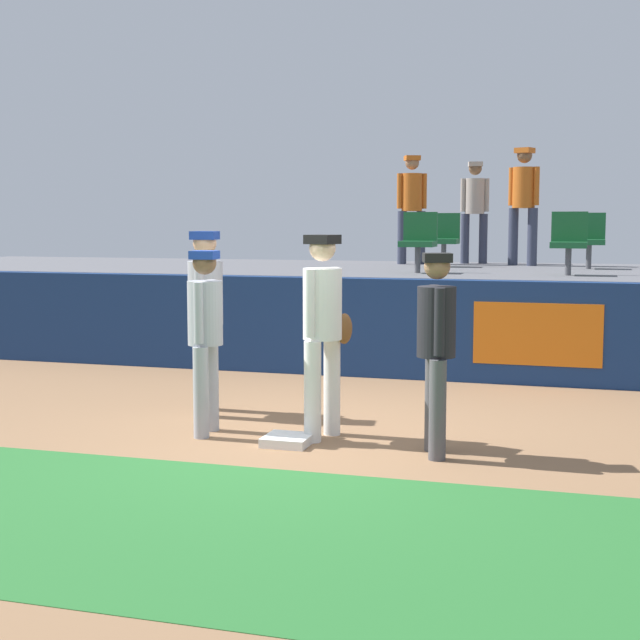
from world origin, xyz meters
The scene contains 16 objects.
ground_plane centered at (0.00, 0.00, 0.00)m, with size 60.00×60.00×0.00m, color #846042.
grass_foreground_strip centered at (0.00, -2.33, 0.00)m, with size 18.00×2.80×0.01m, color #26662B.
first_base centered at (-0.14, -0.13, 0.04)m, with size 0.40×0.40×0.08m, color white.
player_fielder_home centered at (0.09, 0.20, 1.06)m, with size 0.46×0.54×1.84m.
player_runner_visitor centered at (-1.36, 0.92, 1.08)m, with size 0.39×0.52×1.86m.
player_coach_visitor centered at (-0.98, 0.04, 0.98)m, with size 0.35×0.47×1.69m.
player_umpire centered at (1.16, -0.12, 0.98)m, with size 0.40×0.46×1.70m.
field_wall centered at (0.01, 3.58, 0.62)m, with size 18.00×0.26×1.24m.
bleacher_platform centered at (0.00, 6.15, 0.62)m, with size 18.00×4.80×1.24m, color #59595E.
seat_back_center centered at (0.14, 6.82, 1.71)m, with size 0.44×0.44×0.84m.
seat_front_center centered at (0.06, 5.02, 1.72)m, with size 0.47×0.44×0.84m.
seat_back_right centered at (2.32, 6.82, 1.71)m, with size 0.46×0.44×0.84m.
seat_front_right centered at (2.07, 5.02, 1.72)m, with size 0.47×0.44×0.84m.
spectator_hooded centered at (-0.53, 7.54, 2.28)m, with size 0.47×0.44×1.79m.
spectator_capped centered at (1.29, 7.54, 2.33)m, with size 0.49×0.46×1.87m.
spectator_casual centered at (0.45, 8.00, 2.23)m, with size 0.47×0.38×1.70m.
Camera 1 is at (2.40, -7.67, 1.96)m, focal length 51.84 mm.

